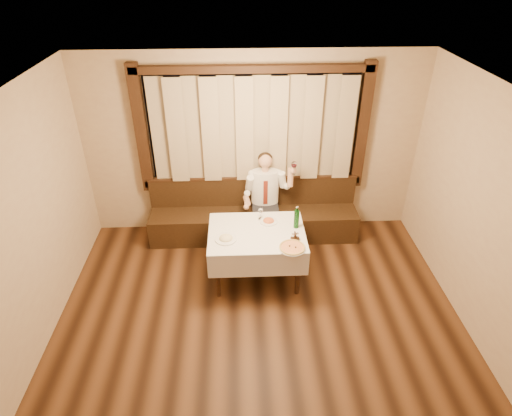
{
  "coord_description": "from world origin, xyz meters",
  "views": [
    {
      "loc": [
        -0.21,
        -2.89,
        4.0
      ],
      "look_at": [
        0.0,
        1.9,
        1.0
      ],
      "focal_mm": 30.0,
      "sensor_mm": 36.0,
      "label": 1
    }
  ],
  "objects_px": {
    "pizza": "(292,248)",
    "seated_man": "(266,192)",
    "banquette": "(254,217)",
    "pasta_cream": "(226,237)",
    "cruet_caddy": "(295,237)",
    "green_bottle": "(296,219)",
    "dining_table": "(257,238)",
    "pasta_red": "(269,220)"
  },
  "relations": [
    {
      "from": "banquette",
      "to": "pasta_cream",
      "type": "relative_size",
      "value": 11.19
    },
    {
      "from": "pasta_red",
      "to": "cruet_caddy",
      "type": "bearing_deg",
      "value": -54.17
    },
    {
      "from": "pizza",
      "to": "green_bottle",
      "type": "distance_m",
      "value": 0.49
    },
    {
      "from": "seated_man",
      "to": "cruet_caddy",
      "type": "bearing_deg",
      "value": -75.0
    },
    {
      "from": "green_bottle",
      "to": "pasta_cream",
      "type": "bearing_deg",
      "value": -165.79
    },
    {
      "from": "banquette",
      "to": "green_bottle",
      "type": "distance_m",
      "value": 1.23
    },
    {
      "from": "banquette",
      "to": "pasta_cream",
      "type": "bearing_deg",
      "value": -108.87
    },
    {
      "from": "green_bottle",
      "to": "seated_man",
      "type": "height_order",
      "value": "seated_man"
    },
    {
      "from": "banquette",
      "to": "pizza",
      "type": "xyz_separation_m",
      "value": [
        0.43,
        -1.4,
        0.46
      ]
    },
    {
      "from": "pizza",
      "to": "pasta_cream",
      "type": "bearing_deg",
      "value": 164.58
    },
    {
      "from": "dining_table",
      "to": "green_bottle",
      "type": "distance_m",
      "value": 0.59
    },
    {
      "from": "banquette",
      "to": "dining_table",
      "type": "bearing_deg",
      "value": -90.0
    },
    {
      "from": "pizza",
      "to": "cruet_caddy",
      "type": "relative_size",
      "value": 2.96
    },
    {
      "from": "banquette",
      "to": "pizza",
      "type": "distance_m",
      "value": 1.54
    },
    {
      "from": "pizza",
      "to": "green_bottle",
      "type": "xyz_separation_m",
      "value": [
        0.1,
        0.46,
        0.12
      ]
    },
    {
      "from": "dining_table",
      "to": "pasta_cream",
      "type": "bearing_deg",
      "value": -159.28
    },
    {
      "from": "pasta_red",
      "to": "pasta_cream",
      "type": "bearing_deg",
      "value": -146.37
    },
    {
      "from": "dining_table",
      "to": "pasta_cream",
      "type": "xyz_separation_m",
      "value": [
        -0.4,
        -0.15,
        0.14
      ]
    },
    {
      "from": "pizza",
      "to": "cruet_caddy",
      "type": "distance_m",
      "value": 0.19
    },
    {
      "from": "pizza",
      "to": "pasta_cream",
      "type": "relative_size",
      "value": 1.19
    },
    {
      "from": "pasta_red",
      "to": "green_bottle",
      "type": "height_order",
      "value": "green_bottle"
    },
    {
      "from": "green_bottle",
      "to": "cruet_caddy",
      "type": "xyz_separation_m",
      "value": [
        -0.05,
        -0.28,
        -0.1
      ]
    },
    {
      "from": "banquette",
      "to": "green_bottle",
      "type": "relative_size",
      "value": 10.03
    },
    {
      "from": "green_bottle",
      "to": "seated_man",
      "type": "bearing_deg",
      "value": 112.47
    },
    {
      "from": "pasta_red",
      "to": "green_bottle",
      "type": "distance_m",
      "value": 0.4
    },
    {
      "from": "green_bottle",
      "to": "seated_man",
      "type": "relative_size",
      "value": 0.23
    },
    {
      "from": "pizza",
      "to": "cruet_caddy",
      "type": "height_order",
      "value": "cruet_caddy"
    },
    {
      "from": "cruet_caddy",
      "to": "seated_man",
      "type": "relative_size",
      "value": 0.08
    },
    {
      "from": "green_bottle",
      "to": "pizza",
      "type": "bearing_deg",
      "value": -102.75
    },
    {
      "from": "pizza",
      "to": "green_bottle",
      "type": "relative_size",
      "value": 1.07
    },
    {
      "from": "pasta_cream",
      "to": "seated_man",
      "type": "distance_m",
      "value": 1.23
    },
    {
      "from": "dining_table",
      "to": "seated_man",
      "type": "height_order",
      "value": "seated_man"
    },
    {
      "from": "pasta_red",
      "to": "pasta_cream",
      "type": "relative_size",
      "value": 0.86
    },
    {
      "from": "pasta_red",
      "to": "cruet_caddy",
      "type": "relative_size",
      "value": 2.12
    },
    {
      "from": "banquette",
      "to": "dining_table",
      "type": "relative_size",
      "value": 2.52
    },
    {
      "from": "pizza",
      "to": "pasta_red",
      "type": "distance_m",
      "value": 0.66
    },
    {
      "from": "banquette",
      "to": "cruet_caddy",
      "type": "relative_size",
      "value": 27.72
    },
    {
      "from": "pizza",
      "to": "cruet_caddy",
      "type": "xyz_separation_m",
      "value": [
        0.06,
        0.18,
        0.03
      ]
    },
    {
      "from": "cruet_caddy",
      "to": "pasta_red",
      "type": "bearing_deg",
      "value": 116.94
    },
    {
      "from": "pasta_red",
      "to": "seated_man",
      "type": "distance_m",
      "value": 0.7
    },
    {
      "from": "pizza",
      "to": "seated_man",
      "type": "distance_m",
      "value": 1.34
    },
    {
      "from": "pizza",
      "to": "pasta_cream",
      "type": "xyz_separation_m",
      "value": [
        -0.83,
        0.23,
        0.02
      ]
    }
  ]
}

